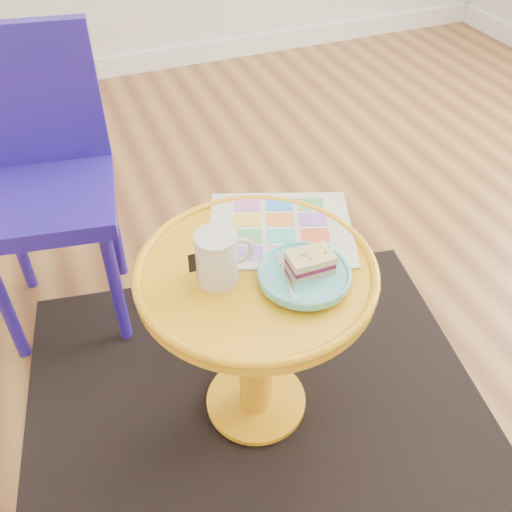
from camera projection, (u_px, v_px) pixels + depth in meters
name	position (u px, v px, depth m)	size (l,w,h in m)	color
floor	(353.00, 271.00, 2.08)	(4.00, 4.00, 0.00)	brown
room_walls	(38.00, 173.00, 2.45)	(4.00, 4.00, 4.00)	silver
rug	(256.00, 402.00, 1.65)	(1.30, 1.10, 0.01)	black
side_table	(256.00, 314.00, 1.40)	(0.56, 0.56, 0.53)	#F1A414
chair	(41.00, 169.00, 1.65)	(0.46, 0.46, 0.90)	#261692
newspaper	(281.00, 229.00, 1.41)	(0.35, 0.30, 0.01)	silver
mug	(218.00, 256.00, 1.24)	(0.13, 0.09, 0.12)	silver
plate	(304.00, 275.00, 1.26)	(0.21, 0.21, 0.02)	#5CC2C2
cake_slice	(310.00, 262.00, 1.25)	(0.10, 0.07, 0.04)	#D3BC8C
fork	(287.00, 275.00, 1.24)	(0.04, 0.14, 0.00)	silver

